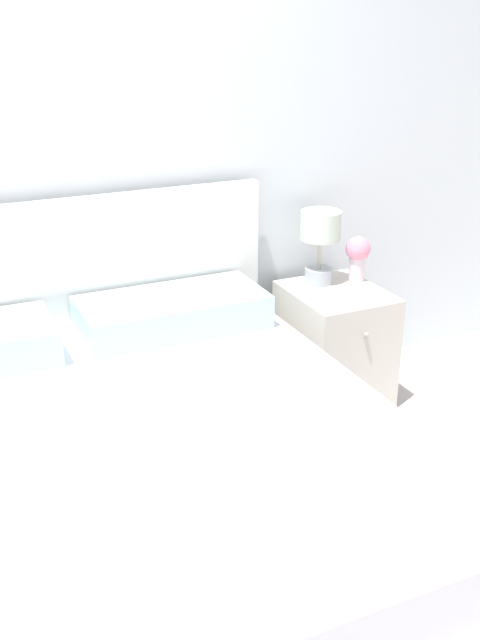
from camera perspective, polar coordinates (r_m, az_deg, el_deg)
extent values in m
plane|color=#BCB7B2|center=(3.46, -13.12, -7.79)|extent=(12.00, 12.00, 0.00)
cube|color=white|center=(3.10, -15.61, 14.07)|extent=(8.00, 0.06, 2.60)
cube|color=white|center=(2.59, -8.54, -15.24)|extent=(1.81, 1.94, 0.29)
cube|color=white|center=(2.45, -8.88, -10.69)|extent=(1.78, 1.90, 0.21)
cube|color=white|center=(3.21, -13.83, -0.13)|extent=(1.85, 0.05, 1.02)
cube|color=silver|center=(3.09, -5.17, 0.59)|extent=(0.76, 0.36, 0.14)
cube|color=silver|center=(3.52, 7.18, -1.86)|extent=(0.41, 0.48, 0.54)
sphere|color=#B2AD93|center=(3.27, 9.59, -1.13)|extent=(0.02, 0.02, 0.02)
cylinder|color=#A8B2BC|center=(3.49, 6.01, 3.38)|extent=(0.13, 0.13, 0.07)
cylinder|color=#B7B29E|center=(3.46, 6.08, 5.03)|extent=(0.02, 0.02, 0.14)
cylinder|color=silver|center=(3.42, 6.17, 7.19)|extent=(0.18, 0.18, 0.13)
cylinder|color=silver|center=(3.54, 8.89, 3.86)|extent=(0.07, 0.07, 0.11)
sphere|color=pink|center=(3.51, 8.99, 5.38)|extent=(0.11, 0.11, 0.11)
sphere|color=#609356|center=(3.54, 9.35, 4.99)|extent=(0.05, 0.05, 0.05)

